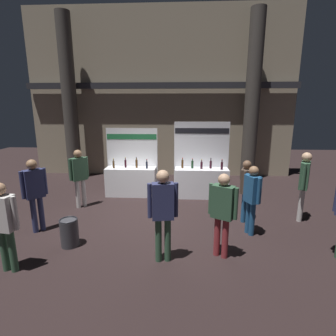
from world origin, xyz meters
TOP-DOWN VIEW (x-y plane):
  - ground_plane at (0.00, 0.00)m, footprint 24.00×24.00m
  - hall_colonnade at (0.00, 4.51)m, footprint 11.09×1.18m
  - exhibitor_booth_0 at (-0.78, 1.76)m, footprint 1.74×0.66m
  - exhibitor_booth_1 at (1.57, 1.71)m, footprint 1.82×0.66m
  - trash_bin at (-1.47, -1.66)m, footprint 0.38×0.38m
  - visitor_0 at (2.55, -0.19)m, footprint 0.34×0.50m
  - visitor_1 at (2.52, -0.91)m, footprint 0.35×0.49m
  - visitor_2 at (-2.08, 0.56)m, footprint 0.44×0.45m
  - visitor_3 at (4.05, -0.05)m, footprint 0.38×0.53m
  - visitor_4 at (-2.50, -1.04)m, footprint 0.43×0.45m
  - visitor_7 at (-2.19, -2.59)m, footprint 0.56×0.30m
  - visitor_8 at (0.57, -2.12)m, footprint 0.56×0.26m
  - visitor_9 at (1.71, -1.90)m, footprint 0.52×0.40m

SIDE VIEW (x-z plane):
  - ground_plane at x=0.00m, z-range 0.00..0.00m
  - trash_bin at x=-1.47m, z-range 0.00..0.61m
  - exhibitor_booth_0 at x=-0.78m, z-range -0.55..1.69m
  - exhibitor_booth_1 at x=1.57m, z-range -0.63..1.83m
  - visitor_0 at x=2.55m, z-range 0.14..1.77m
  - visitor_1 at x=2.52m, z-range 0.15..1.79m
  - visitor_7 at x=-2.19m, z-range 0.17..1.84m
  - visitor_9 at x=1.71m, z-range 0.17..1.87m
  - visitor_2 at x=-2.08m, z-range 0.17..1.90m
  - visitor_4 at x=-2.50m, z-range 0.17..1.93m
  - visitor_8 at x=0.57m, z-range 0.18..2.00m
  - visitor_3 at x=4.05m, z-range 0.18..2.00m
  - hall_colonnade at x=0.00m, z-range -0.03..6.83m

